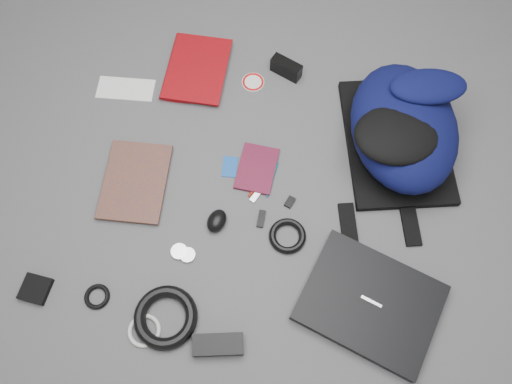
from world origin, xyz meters
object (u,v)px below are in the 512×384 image
(mouse, at_px, (217,221))
(textbook_red, at_px, (168,66))
(pouch, at_px, (36,289))
(compact_camera, at_px, (286,68))
(backpack, at_px, (404,127))
(power_brick, at_px, (218,345))
(comic_book, at_px, (104,179))
(dvd_case, at_px, (257,169))
(laptop, at_px, (370,303))

(mouse, bearing_deg, textbook_red, 132.48)
(pouch, bearing_deg, compact_camera, 61.42)
(backpack, height_order, power_brick, backpack)
(comic_book, height_order, compact_camera, compact_camera)
(comic_book, bearing_deg, backpack, 14.01)
(dvd_case, height_order, power_brick, power_brick)
(mouse, bearing_deg, dvd_case, 80.44)
(power_brick, bearing_deg, comic_book, 124.51)
(textbook_red, distance_m, pouch, 0.87)
(laptop, bearing_deg, comic_book, -178.33)
(textbook_red, height_order, mouse, mouse)
(textbook_red, xyz_separation_m, dvd_case, (0.41, -0.30, -0.01))
(comic_book, height_order, power_brick, power_brick)
(backpack, bearing_deg, pouch, -159.44)
(textbook_red, height_order, power_brick, power_brick)
(laptop, relative_size, comic_book, 1.37)
(backpack, distance_m, laptop, 0.56)
(comic_book, bearing_deg, mouse, -15.86)
(comic_book, distance_m, pouch, 0.39)
(compact_camera, bearing_deg, comic_book, -112.23)
(comic_book, xyz_separation_m, pouch, (-0.06, -0.39, -0.00))
(comic_book, xyz_separation_m, compact_camera, (0.46, 0.57, 0.02))
(backpack, relative_size, pouch, 6.43)
(laptop, bearing_deg, backpack, 103.37)
(power_brick, bearing_deg, textbook_red, 100.13)
(backpack, bearing_deg, comic_book, -175.10)
(power_brick, bearing_deg, compact_camera, 75.04)
(compact_camera, bearing_deg, power_brick, -70.21)
(laptop, relative_size, pouch, 4.72)
(comic_book, xyz_separation_m, mouse, (0.39, -0.04, 0.01))
(comic_book, bearing_deg, compact_camera, 40.95)
(backpack, xyz_separation_m, dvd_case, (-0.42, -0.22, -0.10))
(dvd_case, xyz_separation_m, compact_camera, (-0.00, 0.39, 0.02))
(comic_book, distance_m, mouse, 0.40)
(textbook_red, bearing_deg, laptop, -43.50)
(dvd_case, bearing_deg, power_brick, -88.62)
(dvd_case, bearing_deg, laptop, -40.42)
(compact_camera, distance_m, power_brick, 0.96)
(backpack, distance_m, power_brick, 0.87)
(mouse, bearing_deg, pouch, -134.08)
(compact_camera, distance_m, pouch, 1.09)
(laptop, height_order, pouch, laptop)
(backpack, height_order, comic_book, backpack)
(compact_camera, height_order, pouch, compact_camera)
(textbook_red, relative_size, compact_camera, 2.56)
(backpack, distance_m, compact_camera, 0.46)
(laptop, height_order, power_brick, laptop)
(power_brick, height_order, pouch, power_brick)
(backpack, relative_size, textbook_red, 1.83)
(backpack, distance_m, textbook_red, 0.84)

